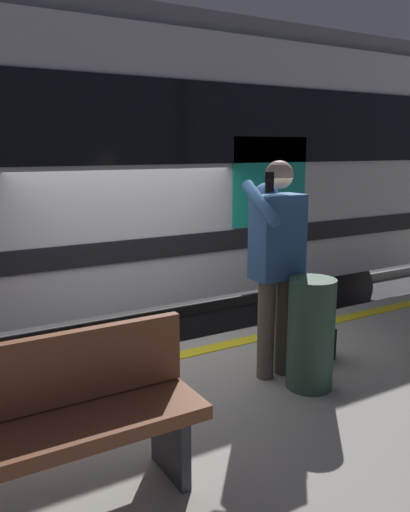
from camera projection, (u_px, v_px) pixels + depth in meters
ground_plane at (171, 426)px, 5.18m from camera, size 25.01×25.01×0.00m
platform at (300, 497)px, 3.47m from camera, size 16.67×3.84×0.87m
safety_line at (184, 354)px, 4.74m from camera, size 16.34×0.16×0.01m
track_rail_near at (113, 363)px, 6.51m from camera, size 21.67×0.08×0.16m
track_rail_far at (79, 329)px, 7.72m from camera, size 21.67×0.08×0.16m
train_carriage at (67, 160)px, 6.47m from camera, size 12.15×2.79×4.06m
passenger at (277, 253)px, 4.12m from camera, size 0.57×0.55×1.76m
handbag at (317, 343)px, 4.60m from camera, size 0.31×0.28×0.35m
bench at (58, 419)px, 2.66m from camera, size 1.52×0.44×0.90m
trash_bin at (311, 334)px, 4.03m from camera, size 0.36×0.36×0.88m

